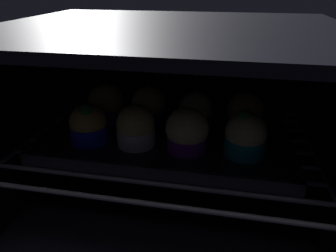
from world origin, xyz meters
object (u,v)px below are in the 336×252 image
muffin_row0_col0 (89,125)px  muffin_row0_col2 (187,132)px  muffin_row1_col2 (196,112)px  muffin_row1_col1 (149,107)px  baking_tray (168,137)px  muffin_row0_col3 (245,136)px  muffin_row1_col0 (107,104)px  muffin_row0_col1 (136,128)px  muffin_row1_col3 (245,114)px

muffin_row0_col0 → muffin_row0_col2: (17.97, 0.31, 0.19)cm
muffin_row1_col2 → muffin_row1_col1: bearing=-178.1°
muffin_row0_col2 → muffin_row1_col1: 13.03cm
baking_tray → muffin_row0_col3: bearing=-17.3°
muffin_row0_col2 → muffin_row1_col0: muffin_row1_col0 is taller
muffin_row0_col2 → muffin_row0_col3: bearing=1.6°
baking_tray → muffin_row0_col0: size_ratio=5.73×
baking_tray → muffin_row1_col1: 7.96cm
muffin_row0_col1 → muffin_row1_col0: (-8.82, 8.72, 0.42)cm
muffin_row0_col0 → muffin_row1_col1: bearing=47.4°
muffin_row0_col2 → muffin_row0_col1: bearing=178.9°
muffin_row1_col2 → muffin_row0_col2: bearing=-92.7°
muffin_row1_col1 → muffin_row0_col0: bearing=-132.6°
muffin_row0_col0 → muffin_row1_col2: muffin_row0_col0 is taller
muffin_row1_col1 → muffin_row1_col2: bearing=1.9°
baking_tray → muffin_row0_col1: size_ratio=6.02×
muffin_row1_col1 → muffin_row0_col1: bearing=-90.5°
muffin_row1_col0 → muffin_row1_col2: muffin_row1_col0 is taller
muffin_row0_col2 → muffin_row0_col3: size_ratio=0.95×
muffin_row0_col0 → muffin_row0_col2: same height
muffin_row0_col0 → muffin_row0_col1: 8.77cm
muffin_row0_col0 → muffin_row1_col2: (18.41, 9.91, -0.02)cm
muffin_row0_col0 → muffin_row1_col1: muffin_row1_col1 is taller
muffin_row0_col2 → muffin_row1_col0: size_ratio=0.96×
muffin_row0_col1 → muffin_row1_col2: bearing=44.3°
muffin_row0_col0 → muffin_row1_col1: (8.83, 9.59, 0.49)cm
muffin_row0_col1 → muffin_row1_col0: bearing=135.3°
muffin_row0_col2 → muffin_row1_col1: bearing=134.6°
muffin_row1_col0 → muffin_row1_col2: (18.48, 0.69, -0.50)cm
muffin_row1_col0 → muffin_row1_col1: size_ratio=1.01×
baking_tray → muffin_row1_col0: (-13.81, 4.26, 4.20)cm
baking_tray → muffin_row1_col0: 15.05cm
muffin_row1_col2 → muffin_row1_col3: size_ratio=0.92×
muffin_row1_col0 → muffin_row1_col1: (8.90, 0.38, 0.01)cm
muffin_row0_col2 → muffin_row1_col2: muffin_row0_col2 is taller
muffin_row0_col2 → muffin_row1_col1: size_ratio=0.97×
muffin_row0_col0 → muffin_row1_col1: 13.05cm
muffin_row0_col0 → muffin_row1_col0: (-0.07, 9.22, 0.48)cm
muffin_row0_col0 → muffin_row0_col3: muffin_row0_col3 is taller
muffin_row0_col0 → muffin_row1_col3: same height
muffin_row0_col0 → muffin_row0_col3: bearing=1.2°
muffin_row0_col3 → muffin_row1_col3: bearing=89.2°
muffin_row0_col3 → muffin_row1_col0: 29.17cm
muffin_row0_col1 → muffin_row1_col0: 12.42cm
muffin_row1_col1 → muffin_row1_col3: 19.08cm
muffin_row0_col3 → muffin_row1_col1: (-18.96, 9.01, 0.29)cm
muffin_row0_col1 → muffin_row1_col2: (9.66, 9.42, -0.08)cm
baking_tray → muffin_row1_col3: muffin_row1_col3 is taller
baking_tray → muffin_row0_col2: 7.41cm
muffin_row0_col0 → muffin_row0_col3: (27.79, 0.59, 0.20)cm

